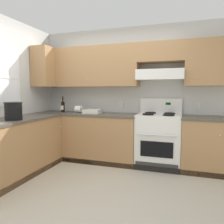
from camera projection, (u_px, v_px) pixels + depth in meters
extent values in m
plane|color=#B2AA99|center=(86.00, 189.00, 3.00)|extent=(7.04, 7.04, 0.00)
cube|color=silver|center=(142.00, 94.00, 4.27)|extent=(4.68, 0.12, 2.55)
cube|color=#A87A4C|center=(90.00, 67.00, 4.30)|extent=(1.90, 0.34, 0.76)
cube|color=#A87A4C|center=(214.00, 63.00, 3.61)|extent=(0.93, 0.34, 0.76)
cube|color=#A87A4C|center=(161.00, 52.00, 3.86)|extent=(0.80, 0.34, 0.34)
cube|color=white|center=(160.00, 75.00, 3.86)|extent=(0.80, 0.46, 0.17)
cube|color=white|center=(159.00, 78.00, 3.66)|extent=(0.80, 0.03, 0.04)
sphere|color=silver|center=(87.00, 80.00, 4.15)|extent=(0.02, 0.02, 0.02)
sphere|color=silver|center=(197.00, 78.00, 3.55)|extent=(0.02, 0.02, 0.02)
cube|color=silver|center=(121.00, 104.00, 4.34)|extent=(0.08, 0.01, 0.12)
cube|color=silver|center=(121.00, 103.00, 4.33)|extent=(0.03, 0.00, 0.03)
cube|color=silver|center=(121.00, 105.00, 4.34)|extent=(0.03, 0.00, 0.03)
cube|color=silver|center=(198.00, 105.00, 3.91)|extent=(0.08, 0.01, 0.12)
cube|color=silver|center=(198.00, 104.00, 3.90)|extent=(0.03, 0.00, 0.03)
cube|color=silver|center=(198.00, 107.00, 3.90)|extent=(0.03, 0.00, 0.03)
cube|color=#A87A4C|center=(48.00, 68.00, 4.39)|extent=(0.34, 0.64, 0.76)
cube|color=#A87A4C|center=(87.00, 137.00, 4.30)|extent=(1.97, 0.61, 0.87)
cube|color=#51493F|center=(87.00, 114.00, 4.26)|extent=(1.99, 0.63, 0.04)
cube|color=#A87A4C|center=(208.00, 146.00, 3.63)|extent=(0.84, 0.61, 0.87)
cube|color=#51493F|center=(209.00, 118.00, 3.59)|extent=(0.87, 0.63, 0.04)
cube|color=black|center=(123.00, 165.00, 3.83)|extent=(3.54, 0.06, 0.09)
sphere|color=silver|center=(61.00, 126.00, 4.10)|extent=(0.03, 0.03, 0.03)
sphere|color=silver|center=(220.00, 135.00, 3.27)|extent=(0.03, 0.03, 0.03)
cube|color=#A87A4C|center=(11.00, 150.00, 3.33)|extent=(0.61, 1.89, 0.87)
cube|color=#51493F|center=(10.00, 121.00, 3.29)|extent=(0.63, 1.91, 0.04)
cube|color=black|center=(27.00, 178.00, 3.29)|extent=(0.06, 1.85, 0.09)
cube|color=white|center=(159.00, 141.00, 3.88)|extent=(0.76, 0.58, 0.91)
cube|color=black|center=(156.00, 149.00, 3.61)|extent=(0.53, 0.01, 0.26)
cylinder|color=silver|center=(157.00, 135.00, 3.57)|extent=(0.65, 0.02, 0.02)
cube|color=#333333|center=(156.00, 166.00, 3.64)|extent=(0.70, 0.01, 0.11)
cube|color=white|center=(159.00, 115.00, 3.84)|extent=(0.76, 0.58, 0.02)
cube|color=white|center=(161.00, 106.00, 4.08)|extent=(0.76, 0.04, 0.29)
cube|color=#053F0C|center=(168.00, 104.00, 4.02)|extent=(0.09, 0.01, 0.04)
cylinder|color=black|center=(148.00, 114.00, 3.76)|extent=(0.19, 0.19, 0.02)
cylinder|color=black|center=(148.00, 115.00, 3.76)|extent=(0.07, 0.07, 0.01)
cylinder|color=black|center=(169.00, 115.00, 3.65)|extent=(0.19, 0.19, 0.02)
cylinder|color=black|center=(169.00, 115.00, 3.65)|extent=(0.07, 0.07, 0.01)
cylinder|color=black|center=(150.00, 113.00, 4.02)|extent=(0.19, 0.19, 0.02)
cylinder|color=black|center=(150.00, 113.00, 4.02)|extent=(0.07, 0.07, 0.01)
cylinder|color=black|center=(170.00, 113.00, 3.92)|extent=(0.19, 0.19, 0.02)
cylinder|color=black|center=(170.00, 114.00, 3.92)|extent=(0.07, 0.07, 0.01)
cylinder|color=white|center=(149.00, 107.00, 4.13)|extent=(0.04, 0.02, 0.04)
cylinder|color=white|center=(157.00, 107.00, 4.09)|extent=(0.04, 0.02, 0.04)
cylinder|color=white|center=(165.00, 108.00, 4.04)|extent=(0.04, 0.02, 0.04)
cylinder|color=white|center=(173.00, 108.00, 4.00)|extent=(0.04, 0.02, 0.04)
cylinder|color=black|center=(63.00, 107.00, 4.43)|extent=(0.07, 0.07, 0.19)
cone|color=black|center=(63.00, 102.00, 4.42)|extent=(0.07, 0.07, 0.04)
cylinder|color=black|center=(63.00, 99.00, 4.41)|extent=(0.03, 0.03, 0.09)
cylinder|color=maroon|center=(63.00, 97.00, 4.41)|extent=(0.03, 0.03, 0.02)
cube|color=silver|center=(62.00, 108.00, 4.39)|extent=(0.06, 0.00, 0.09)
cube|color=white|center=(92.00, 113.00, 4.24)|extent=(0.26, 0.21, 0.02)
cube|color=white|center=(90.00, 112.00, 4.12)|extent=(0.32, 0.01, 0.07)
cube|color=white|center=(95.00, 111.00, 4.36)|extent=(0.32, 0.01, 0.07)
cube|color=white|center=(85.00, 111.00, 4.29)|extent=(0.01, 0.23, 0.07)
cube|color=white|center=(100.00, 112.00, 4.19)|extent=(0.01, 0.23, 0.07)
cylinder|color=black|center=(13.00, 111.00, 3.23)|extent=(0.24, 0.24, 0.26)
torus|color=black|center=(13.00, 103.00, 3.21)|extent=(0.26, 0.26, 0.01)
cylinder|color=white|center=(79.00, 109.00, 4.34)|extent=(0.12, 0.14, 0.14)
cylinder|color=#9E7A51|center=(76.00, 109.00, 4.36)|extent=(0.01, 0.04, 0.04)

